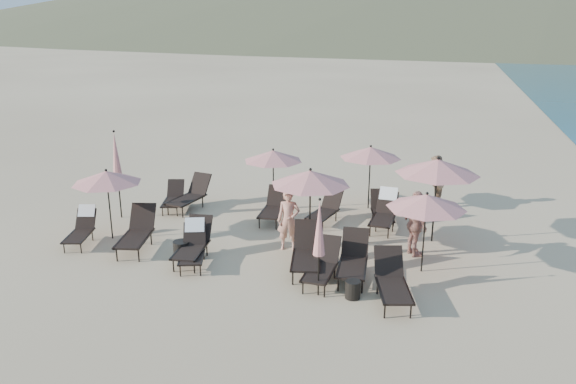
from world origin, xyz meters
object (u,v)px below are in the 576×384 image
(lounger_9, at_px, (326,209))
(umbrella_open_3, at_px, (273,156))
(lounger_3, at_px, (307,251))
(umbrella_open_1, at_px, (310,178))
(beachgoer_a, at_px, (289,220))
(beachgoer_b, at_px, (435,182))
(lounger_4, at_px, (322,265))
(lounger_11, at_px, (385,211))
(umbrella_open_4, at_px, (371,152))
(umbrella_closed_0, at_px, (319,229))
(lounger_5, at_px, (392,281))
(side_table_1, at_px, (353,290))
(lounger_0, at_px, (82,227))
(lounger_6, at_px, (173,198))
(umbrella_open_2, at_px, (427,201))
(lounger_1, at_px, (193,243))
(lounger_7, at_px, (190,195))
(lounger_13, at_px, (353,259))
(umbrella_open_5, at_px, (438,167))
(lounger_8, at_px, (274,207))
(lounger_10, at_px, (382,210))
(side_table_0, at_px, (182,250))
(lounger_2, at_px, (193,245))
(umbrella_open_0, at_px, (107,177))
(umbrella_closed_1, at_px, (116,157))
(beachgoer_c, at_px, (416,224))

(lounger_9, height_order, umbrella_open_3, umbrella_open_3)
(lounger_3, relative_size, umbrella_open_1, 0.84)
(beachgoer_a, relative_size, beachgoer_b, 0.96)
(lounger_4, height_order, lounger_9, lounger_4)
(lounger_11, height_order, beachgoer_a, beachgoer_a)
(umbrella_open_4, relative_size, beachgoer_a, 1.28)
(umbrella_closed_0, bearing_deg, umbrella_open_3, 116.40)
(lounger_5, bearing_deg, side_table_1, 175.35)
(lounger_0, height_order, lounger_6, lounger_0)
(lounger_6, height_order, umbrella_open_2, umbrella_open_2)
(lounger_5, distance_m, lounger_6, 8.79)
(lounger_1, bearing_deg, umbrella_open_1, 21.68)
(lounger_4, xyz_separation_m, umbrella_open_2, (2.30, 1.22, 1.41))
(umbrella_open_3, bearing_deg, lounger_0, -136.31)
(umbrella_closed_0, bearing_deg, lounger_9, 99.77)
(lounger_5, bearing_deg, lounger_7, 132.08)
(lounger_4, height_order, umbrella_open_4, umbrella_open_4)
(lounger_0, bearing_deg, lounger_13, -16.11)
(umbrella_open_5, relative_size, side_table_1, 5.92)
(lounger_8, relative_size, lounger_13, 0.94)
(lounger_10, relative_size, umbrella_open_3, 0.81)
(lounger_3, height_order, lounger_9, lounger_3)
(side_table_0, bearing_deg, umbrella_closed_0, -15.51)
(umbrella_open_2, height_order, umbrella_open_3, umbrella_open_2)
(side_table_1, xyz_separation_m, beachgoer_a, (-2.16, 2.35, 0.64))
(lounger_6, xyz_separation_m, lounger_7, (0.53, 0.19, 0.09))
(lounger_7, height_order, umbrella_open_4, umbrella_open_4)
(lounger_2, height_order, umbrella_closed_0, umbrella_closed_0)
(lounger_4, height_order, beachgoer_b, beachgoer_b)
(beachgoer_b, bearing_deg, lounger_7, -70.00)
(lounger_10, bearing_deg, lounger_4, -115.06)
(lounger_8, distance_m, lounger_10, 3.36)
(lounger_3, relative_size, beachgoer_b, 1.11)
(umbrella_open_0, bearing_deg, umbrella_open_1, 7.55)
(lounger_2, xyz_separation_m, side_table_1, (4.30, -0.84, -0.27))
(umbrella_open_1, xyz_separation_m, umbrella_closed_0, (0.81, -2.57, -0.41))
(umbrella_closed_1, bearing_deg, beachgoer_b, 21.39)
(lounger_7, relative_size, lounger_13, 1.06)
(lounger_6, bearing_deg, umbrella_closed_1, -151.99)
(lounger_8, height_order, umbrella_open_0, umbrella_open_0)
(umbrella_open_1, relative_size, umbrella_open_5, 0.93)
(lounger_6, bearing_deg, umbrella_open_5, -19.90)
(lounger_11, relative_size, beachgoer_c, 0.99)
(umbrella_open_0, height_order, umbrella_open_2, umbrella_open_2)
(lounger_9, distance_m, umbrella_open_4, 2.51)
(lounger_13, bearing_deg, umbrella_closed_1, 158.94)
(lounger_9, relative_size, side_table_0, 3.64)
(beachgoer_b, distance_m, beachgoer_c, 4.33)
(lounger_13, bearing_deg, lounger_4, -151.61)
(lounger_0, relative_size, side_table_1, 3.80)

